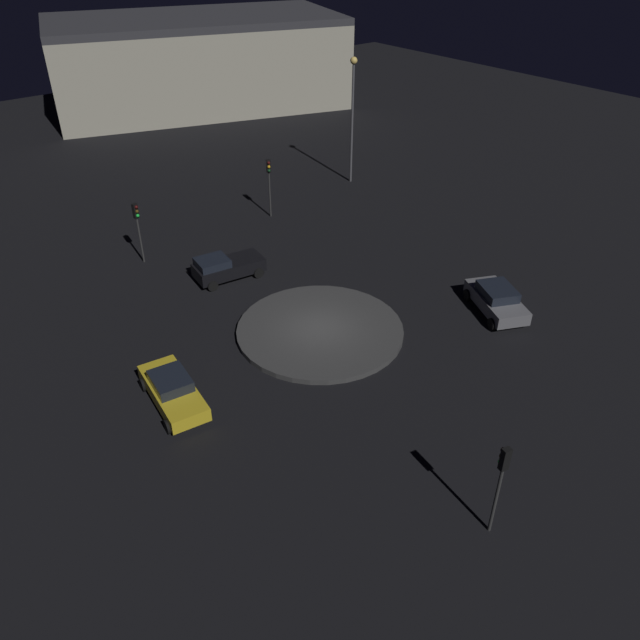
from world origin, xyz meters
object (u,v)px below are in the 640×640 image
(streetlamp_southwest, at_px, (353,104))
(traffic_light_southwest, at_px, (269,177))
(car_black, at_px, (226,267))
(traffic_light_south, at_px, (137,221))
(traffic_light_north, at_px, (501,473))
(store_building, at_px, (198,62))
(car_yellow, at_px, (173,390))
(car_grey, at_px, (496,299))

(streetlamp_southwest, bearing_deg, traffic_light_southwest, 9.91)
(car_black, distance_m, traffic_light_south, 6.07)
(traffic_light_north, xyz_separation_m, store_building, (-20.52, -55.66, 1.62))
(car_yellow, bearing_deg, traffic_light_south, -12.87)
(car_black, distance_m, streetlamp_southwest, 18.22)
(streetlamp_southwest, relative_size, store_building, 0.29)
(car_black, xyz_separation_m, store_building, (-18.22, -34.52, 3.69))
(car_black, bearing_deg, traffic_light_southwest, 45.71)
(traffic_light_southwest, relative_size, traffic_light_north, 1.03)
(traffic_light_southwest, distance_m, traffic_light_north, 28.31)
(traffic_light_north, xyz_separation_m, streetlamp_southwest, (-18.23, -28.26, 3.15))
(car_grey, height_order, store_building, store_building)
(car_black, xyz_separation_m, traffic_light_north, (2.29, 21.13, 2.07))
(traffic_light_southwest, bearing_deg, traffic_light_north, 5.95)
(car_black, relative_size, streetlamp_southwest, 0.45)
(traffic_light_southwest, distance_m, streetlamp_southwest, 9.48)
(car_yellow, height_order, store_building, store_building)
(traffic_light_south, height_order, store_building, store_building)
(traffic_light_south, bearing_deg, streetlamp_southwest, 80.60)
(traffic_light_south, bearing_deg, traffic_light_southwest, 77.64)
(traffic_light_southwest, height_order, traffic_light_south, traffic_light_southwest)
(car_yellow, xyz_separation_m, traffic_light_north, (-5.45, 13.06, 2.10))
(traffic_light_north, bearing_deg, car_black, 6.71)
(traffic_light_southwest, height_order, streetlamp_southwest, streetlamp_southwest)
(traffic_light_south, relative_size, streetlamp_southwest, 0.41)
(car_grey, distance_m, car_yellow, 17.60)
(traffic_light_southwest, relative_size, traffic_light_south, 1.07)
(store_building, bearing_deg, traffic_light_north, 87.69)
(traffic_light_north, bearing_deg, store_building, -7.33)
(car_black, bearing_deg, store_building, 69.71)
(car_yellow, height_order, traffic_light_southwest, traffic_light_southwest)
(store_building, bearing_deg, car_yellow, 76.56)
(car_black, relative_size, store_building, 0.13)
(traffic_light_north, relative_size, streetlamp_southwest, 0.43)
(car_yellow, bearing_deg, traffic_light_north, -149.85)
(car_yellow, height_order, streetlamp_southwest, streetlamp_southwest)
(car_grey, relative_size, store_building, 0.14)
(car_black, relative_size, traffic_light_south, 1.10)
(traffic_light_southwest, distance_m, traffic_light_south, 10.02)
(car_yellow, relative_size, store_building, 0.14)
(car_grey, bearing_deg, store_building, -165.21)
(car_yellow, distance_m, traffic_light_southwest, 20.28)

